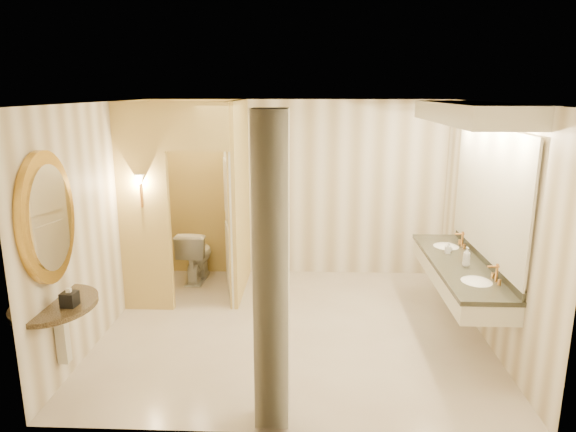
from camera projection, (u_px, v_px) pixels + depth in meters
The scene contains 16 objects.
floor at pixel (293, 327), 6.29m from camera, with size 4.50×4.50×0.00m, color beige.
ceiling at pixel (294, 102), 5.64m from camera, with size 4.50×4.50×0.00m, color silver.
wall_back at pixel (298, 189), 7.91m from camera, with size 4.50×0.02×2.70m, color white.
wall_front at pixel (286, 284), 4.03m from camera, with size 4.50×0.02×2.70m, color white.
wall_left at pixel (103, 219), 6.06m from camera, with size 0.02×4.00×2.70m, color white.
wall_right at pixel (490, 223), 5.88m from camera, with size 0.02×4.00×2.70m, color white.
toilet_closet at pixel (214, 200), 6.95m from camera, with size 1.50×1.55×2.70m.
wall_sconce at pixel (140, 181), 6.37m from camera, with size 0.14×0.14×0.42m.
vanity at pixel (468, 199), 5.82m from camera, with size 0.75×2.51×2.09m.
console_shelf at pixel (51, 256), 4.75m from camera, with size 0.95×0.95×1.92m.
pillar at pixel (272, 275), 4.23m from camera, with size 0.29×0.29×2.70m, color beige.
tissue_box at pixel (70, 299), 4.77m from camera, with size 0.13×0.13×0.13m, color black.
toilet at pixel (196, 255), 7.79m from camera, with size 0.45×0.78×0.80m, color white.
soap_bottle_a at pixel (448, 248), 6.30m from camera, with size 0.06×0.06×0.14m, color beige.
soap_bottle_b at pixel (449, 247), 6.36m from camera, with size 0.09×0.09×0.12m, color silver.
soap_bottle_c at pixel (467, 257), 5.84m from camera, with size 0.09×0.09×0.22m, color #C6B28C.
Camera 1 is at (0.18, -5.78, 2.83)m, focal length 32.00 mm.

